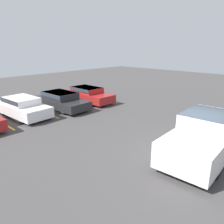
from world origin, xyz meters
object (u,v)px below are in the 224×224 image
object	(u,v)px
parked_sedan_b	(22,106)
parked_sedan_d	(87,94)
pickup_truck	(210,132)
parked_sedan_c	(61,100)

from	to	relation	value
parked_sedan_b	parked_sedan_d	xyz separation A→B (m)	(5.46, -0.03, -0.03)
parked_sedan_b	pickup_truck	bearing A→B (deg)	13.72
pickup_truck	parked_sedan_b	world-z (taller)	pickup_truck
pickup_truck	parked_sedan_c	size ratio (longest dim) A/B	1.32
pickup_truck	parked_sedan_d	world-z (taller)	pickup_truck
pickup_truck	parked_sedan_c	world-z (taller)	pickup_truck
parked_sedan_c	parked_sedan_d	world-z (taller)	parked_sedan_c
parked_sedan_c	parked_sedan_d	bearing A→B (deg)	91.68
parked_sedan_c	parked_sedan_b	bearing A→B (deg)	-95.53
parked_sedan_b	parked_sedan_d	size ratio (longest dim) A/B	0.93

